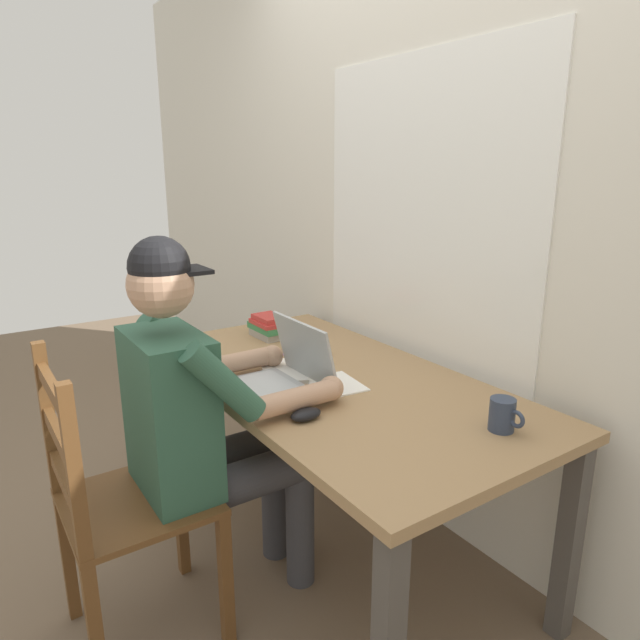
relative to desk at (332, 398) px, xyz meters
name	(u,v)px	position (x,y,z in m)	size (l,w,h in m)	color
ground_plane	(331,547)	(0.00, 0.00, -0.63)	(8.00, 8.00, 0.00)	brown
back_wall	(438,207)	(0.00, 0.49, 0.66)	(6.00, 0.08, 2.60)	silver
desk	(332,398)	(0.00, 0.00, 0.00)	(1.59, 0.82, 0.71)	#9E7A51
seated_person	(204,414)	(-0.01, -0.49, 0.06)	(0.50, 0.60, 1.26)	#2D5642
wooden_chair	(119,505)	(-0.01, -0.77, -0.16)	(0.42, 0.42, 0.95)	brown
laptop	(284,374)	(0.00, -0.20, 0.13)	(0.33, 0.29, 0.23)	#ADAFB2
computer_mouse	(306,414)	(0.24, -0.27, 0.10)	(0.06, 0.10, 0.03)	black
coffee_mug_white	(310,345)	(-0.23, 0.05, 0.13)	(0.12, 0.09, 0.10)	beige
coffee_mug_dark	(503,415)	(0.61, 0.16, 0.13)	(0.11, 0.07, 0.10)	#2D384C
book_stack_main	(270,327)	(-0.56, 0.06, 0.13)	(0.19, 0.14, 0.10)	gray
paper_pile_near_laptop	(335,384)	(0.07, -0.03, 0.08)	(0.20, 0.16, 0.01)	white
paper_pile_back_corner	(284,371)	(-0.13, -0.12, 0.09)	(0.24, 0.15, 0.01)	white
landscape_photo_print	(267,354)	(-0.36, -0.07, 0.08)	(0.13, 0.09, 0.00)	#7A4293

